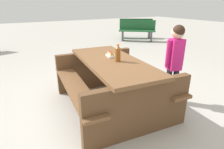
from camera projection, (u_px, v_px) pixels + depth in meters
ground_plane at (112, 105)px, 2.99m from camera, size 30.00×30.00×0.00m
picnic_table at (112, 79)px, 2.83m from camera, size 1.94×1.58×0.75m
soda_bottle at (118, 54)px, 2.63m from camera, size 0.08×0.08×0.25m
hotdog_tray at (111, 55)px, 2.88m from camera, size 0.20×0.14×0.08m
child_in_coat at (175, 55)px, 2.84m from camera, size 0.22×0.30×1.24m
park_bench_near at (137, 30)px, 7.90m from camera, size 1.25×1.42×0.85m
park_bench_mid at (136, 28)px, 8.57m from camera, size 1.15×1.48×0.85m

